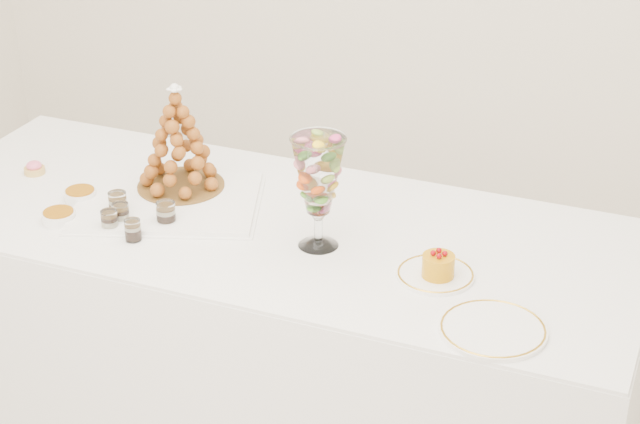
% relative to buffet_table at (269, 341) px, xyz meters
% --- Properties ---
extents(buffet_table, '(2.19, 0.89, 0.83)m').
position_rel_buffet_table_xyz_m(buffet_table, '(0.00, 0.00, 0.00)').
color(buffet_table, white).
rests_on(buffet_table, ground).
extents(lace_tray, '(0.63, 0.55, 0.02)m').
position_rel_buffet_table_xyz_m(lace_tray, '(-0.32, -0.01, 0.42)').
color(lace_tray, white).
rests_on(lace_tray, buffet_table).
extents(macaron_vase, '(0.15, 0.15, 0.32)m').
position_rel_buffet_table_xyz_m(macaron_vase, '(0.19, -0.07, 0.63)').
color(macaron_vase, white).
rests_on(macaron_vase, buffet_table).
extents(cake_plate, '(0.21, 0.21, 0.01)m').
position_rel_buffet_table_xyz_m(cake_plate, '(0.54, -0.11, 0.42)').
color(cake_plate, white).
rests_on(cake_plate, buffet_table).
extents(spare_plate, '(0.26, 0.26, 0.01)m').
position_rel_buffet_table_xyz_m(spare_plate, '(0.75, -0.31, 0.42)').
color(spare_plate, white).
rests_on(spare_plate, buffet_table).
extents(pink_tart, '(0.07, 0.07, 0.04)m').
position_rel_buffet_table_xyz_m(pink_tart, '(-0.82, 0.03, 0.43)').
color(pink_tart, tan).
rests_on(pink_tart, buffet_table).
extents(verrine_a, '(0.07, 0.07, 0.07)m').
position_rel_buffet_table_xyz_m(verrine_a, '(-0.42, -0.12, 0.45)').
color(verrine_a, white).
rests_on(verrine_a, buffet_table).
extents(verrine_b, '(0.06, 0.06, 0.07)m').
position_rel_buffet_table_xyz_m(verrine_b, '(-0.38, -0.16, 0.45)').
color(verrine_b, white).
rests_on(verrine_b, buffet_table).
extents(verrine_c, '(0.06, 0.06, 0.07)m').
position_rel_buffet_table_xyz_m(verrine_c, '(-0.26, -0.13, 0.45)').
color(verrine_c, white).
rests_on(verrine_c, buffet_table).
extents(verrine_d, '(0.05, 0.05, 0.06)m').
position_rel_buffet_table_xyz_m(verrine_d, '(-0.39, -0.21, 0.45)').
color(verrine_d, white).
rests_on(verrine_d, buffet_table).
extents(verrine_e, '(0.06, 0.06, 0.06)m').
position_rel_buffet_table_xyz_m(verrine_e, '(-0.30, -0.23, 0.45)').
color(verrine_e, white).
rests_on(verrine_e, buffet_table).
extents(ramekin_back, '(0.10, 0.10, 0.03)m').
position_rel_buffet_table_xyz_m(ramekin_back, '(-0.58, -0.08, 0.43)').
color(ramekin_back, white).
rests_on(ramekin_back, buffet_table).
extents(ramekin_front, '(0.10, 0.10, 0.03)m').
position_rel_buffet_table_xyz_m(ramekin_front, '(-0.56, -0.22, 0.43)').
color(ramekin_front, white).
rests_on(ramekin_front, buffet_table).
extents(croquembouche, '(0.27, 0.27, 0.33)m').
position_rel_buffet_table_xyz_m(croquembouche, '(-0.32, 0.09, 0.60)').
color(croquembouche, brown).
rests_on(croquembouche, lace_tray).
extents(mousse_cake, '(0.09, 0.09, 0.08)m').
position_rel_buffet_table_xyz_m(mousse_cake, '(0.55, -0.12, 0.46)').
color(mousse_cake, '#C68309').
rests_on(mousse_cake, cake_plate).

